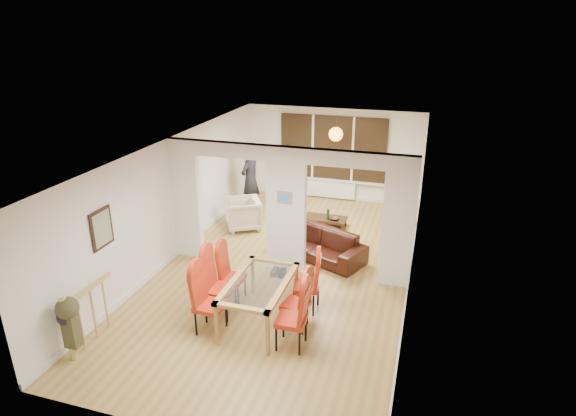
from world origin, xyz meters
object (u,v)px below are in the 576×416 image
at_px(bottle, 328,214).
at_px(bowl, 334,219).
at_px(dining_chair_rc, 306,282).
at_px(coffee_table, 325,222).
at_px(television, 396,221).
at_px(dining_chair_lc, 232,275).
at_px(dining_table, 259,302).
at_px(dining_chair_la, 210,301).
at_px(armchair, 243,214).
at_px(dining_chair_ra, 291,315).
at_px(sofa, 317,243).
at_px(person, 250,179).
at_px(dining_chair_lb, 220,285).
at_px(dining_chair_rb, 295,301).

xyz_separation_m(bottle, bowl, (0.16, -0.00, -0.11)).
bearing_deg(dining_chair_rc, coffee_table, 85.72).
distance_m(television, coffee_table, 1.73).
distance_m(dining_chair_lc, television, 4.80).
xyz_separation_m(dining_table, dining_chair_la, (-0.68, -0.47, 0.17)).
xyz_separation_m(armchair, bottle, (2.01, 0.60, 0.00)).
xyz_separation_m(dining_chair_ra, coffee_table, (-0.54, 4.82, -0.45)).
distance_m(dining_chair_lc, dining_chair_ra, 1.72).
bearing_deg(sofa, dining_chair_lc, -92.49).
height_order(armchair, person, person).
height_order(person, coffee_table, person).
bearing_deg(television, armchair, 127.38).
distance_m(dining_chair_lb, dining_chair_ra, 1.51).
xyz_separation_m(dining_chair_la, television, (2.55, 5.04, -0.31)).
relative_size(dining_chair_lb, dining_chair_rb, 1.14).
relative_size(dining_chair_lc, dining_chair_rc, 0.96).
relative_size(dining_chair_lc, dining_chair_ra, 0.92).
height_order(armchair, bottle, armchair).
relative_size(dining_chair_la, dining_chair_rb, 1.10).
bearing_deg(armchair, sofa, 35.67).
relative_size(dining_chair_rc, person, 0.61).
height_order(person, television, person).
height_order(television, bottle, bottle).
distance_m(dining_chair_lb, bowl, 4.40).
relative_size(dining_chair_rb, bowl, 4.30).
distance_m(dining_table, bowl, 4.28).
height_order(dining_table, coffee_table, dining_table).
distance_m(dining_chair_lc, dining_chair_rc, 1.36).
bearing_deg(sofa, person, 161.61).
xyz_separation_m(coffee_table, bowl, (0.24, -0.09, 0.15)).
height_order(dining_chair_lc, sofa, dining_chair_lc).
bearing_deg(dining_table, person, 112.59).
bearing_deg(dining_table, dining_chair_ra, -34.07).
bearing_deg(dining_table, sofa, 82.31).
xyz_separation_m(dining_chair_ra, bowl, (-0.30, 4.73, -0.30)).
height_order(dining_chair_la, dining_chair_rb, dining_chair_la).
distance_m(dining_table, dining_chair_lc, 0.88).
bearing_deg(dining_chair_rc, bottle, 84.67).
bearing_deg(dining_table, bottle, 86.73).
bearing_deg(dining_table, dining_chair_lc, 143.68).
bearing_deg(sofa, armchair, 179.13).
relative_size(dining_chair_lb, bottle, 4.08).
distance_m(dining_chair_la, dining_chair_lc, 0.99).
height_order(dining_chair_rc, person, person).
bearing_deg(dining_chair_la, dining_chair_lc, 94.90).
height_order(dining_chair_ra, bottle, dining_chair_ra).
height_order(dining_chair_lb, sofa, dining_chair_lb).
xyz_separation_m(dining_table, dining_chair_lc, (-0.71, 0.52, 0.13)).
distance_m(dining_chair_ra, television, 5.18).
relative_size(coffee_table, bowl, 4.38).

